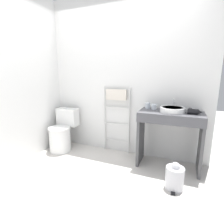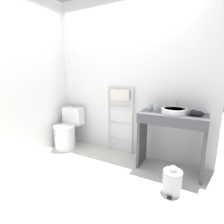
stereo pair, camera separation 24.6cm
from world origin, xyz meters
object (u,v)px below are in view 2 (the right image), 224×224
Objects in this scene: toilet at (67,131)px; hair_dryer at (196,113)px; trash_bin at (172,181)px; cup_near_edge at (156,108)px; cup_near_wall at (150,106)px; towel_radiator at (120,106)px; sink_basin at (174,111)px.

hair_dryer reaches higher than toilet.
cup_near_edge is at bearing 122.39° from trash_bin.
cup_near_wall reaches higher than hair_dryer.
cup_near_wall is at bearing -7.95° from towel_radiator.
sink_basin is 0.90m from trash_bin.
towel_radiator reaches higher than trash_bin.
sink_basin and hair_dryer have the same top height.
sink_basin reaches higher than trash_bin.
sink_basin is at bearing -20.70° from cup_near_wall.
hair_dryer is at bearing -12.55° from cup_near_edge.
sink_basin reaches higher than toilet.
towel_radiator is 0.56m from cup_near_wall.
cup_near_wall is at bearing 159.30° from sink_basin.
toilet is 0.65× the size of towel_radiator.
towel_radiator is 1.23m from hair_dryer.
toilet is 1.97m from sink_basin.
cup_near_edge is (-0.27, 0.11, 0.00)m from sink_basin.
hair_dryer is at bearing -13.06° from cup_near_wall.
trash_bin is at bearing -108.34° from hair_dryer.
sink_basin is 1.87× the size of hair_dryer.
cup_near_wall reaches higher than toilet.
toilet is 8.31× the size of cup_near_wall.
trash_bin is at bearing -57.61° from cup_near_edge.
sink_basin is at bearing -22.43° from cup_near_edge.
toilet is 2.22× the size of sink_basin.
toilet is 9.22× the size of cup_near_edge.
cup_near_wall is (0.56, -0.08, 0.06)m from towel_radiator.
toilet is at bearing -171.69° from cup_near_wall.
cup_near_wall is 0.10m from cup_near_edge.
hair_dryer is at bearing -1.76° from sink_basin.
hair_dryer is (0.27, -0.01, -0.00)m from sink_basin.
toilet reaches higher than trash_bin.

